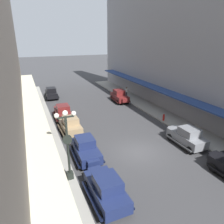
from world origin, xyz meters
name	(u,v)px	position (x,y,z in m)	size (l,w,h in m)	color
ground_plane	(138,152)	(0.00, 0.00, 0.00)	(200.00, 200.00, 0.00)	#38383A
sidewalk_left	(52,171)	(-7.50, 0.00, 0.07)	(3.00, 60.00, 0.15)	#99968E
sidewalk_right	(202,137)	(7.50, 0.00, 0.07)	(3.00, 60.00, 0.15)	#99968E
parked_car_0	(51,93)	(-4.72, 20.63, 0.94)	(2.25, 4.30, 1.84)	black
parked_car_1	(86,148)	(-4.55, 0.82, 0.94)	(2.19, 4.28, 1.84)	#19234C
parked_car_2	(63,112)	(-4.64, 10.69, 0.94)	(2.16, 4.27, 1.84)	#591919
parked_car_4	(70,125)	(-4.67, 6.29, 0.94)	(2.24, 4.30, 1.84)	#997F5B
parked_car_5	(120,96)	(4.89, 14.57, 0.94)	(2.29, 4.31, 1.84)	#591919
parked_car_6	(187,136)	(4.84, -0.65, 0.94)	(2.15, 4.26, 1.84)	slate
parked_car_7	(106,188)	(-4.75, -4.38, 0.94)	(2.22, 4.29, 1.84)	#19234C
lamp_post_with_clock	(67,143)	(-6.40, -1.49, 2.99)	(1.42, 0.44, 5.16)	black
fire_hydrant	(164,117)	(6.35, 5.04, 0.56)	(0.24, 0.24, 0.82)	#B21E19
pedestrian_1	(126,92)	(6.85, 16.10, 1.01)	(0.36, 0.28, 1.67)	#2D2D33
pedestrian_2	(56,160)	(-7.15, -0.10, 1.01)	(0.36, 0.28, 1.67)	#2D2D33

